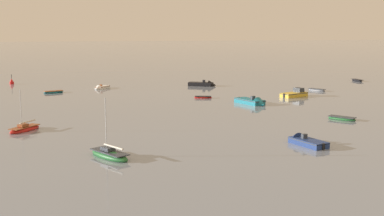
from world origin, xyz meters
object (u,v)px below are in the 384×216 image
(rowboat_moored_1, at_px, (203,97))
(rowboat_moored_3, at_px, (53,92))
(sailboat_moored_0, at_px, (110,155))
(motorboat_moored_3, at_px, (297,94))
(rowboat_moored_2, at_px, (317,90))
(rowboat_moored_4, at_px, (342,119))
(motorboat_moored_0, at_px, (101,88))
(channel_buoy, at_px, (12,82))
(motorboat_moored_1, at_px, (303,142))
(motorboat_moored_5, at_px, (205,85))
(rowboat_moored_0, at_px, (357,80))
(sailboat_moored_1, at_px, (25,129))
(motorboat_moored_2, at_px, (253,103))

(rowboat_moored_1, height_order, rowboat_moored_3, rowboat_moored_3)
(sailboat_moored_0, distance_m, motorboat_moored_3, 50.71)
(rowboat_moored_3, bearing_deg, rowboat_moored_2, -29.82)
(sailboat_moored_0, height_order, rowboat_moored_4, sailboat_moored_0)
(motorboat_moored_0, distance_m, rowboat_moored_2, 42.79)
(motorboat_moored_3, distance_m, channel_buoy, 61.29)
(motorboat_moored_1, relative_size, rowboat_moored_4, 1.45)
(motorboat_moored_5, bearing_deg, sailboat_moored_0, -84.11)
(motorboat_moored_0, height_order, rowboat_moored_0, motorboat_moored_0)
(motorboat_moored_3, bearing_deg, rowboat_moored_2, 18.74)
(motorboat_moored_0, distance_m, motorboat_moored_3, 38.87)
(rowboat_moored_0, xyz_separation_m, channel_buoy, (-76.74, 8.89, 0.30))
(motorboat_moored_5, relative_size, channel_buoy, 2.67)
(rowboat_moored_3, bearing_deg, channel_buoy, 98.18)
(motorboat_moored_0, xyz_separation_m, motorboat_moored_5, (21.57, 0.98, 0.08))
(motorboat_moored_5, bearing_deg, sailboat_moored_1, -100.17)
(sailboat_moored_0, height_order, rowboat_moored_2, sailboat_moored_0)
(rowboat_moored_4, bearing_deg, sailboat_moored_0, 73.56)
(motorboat_moored_0, distance_m, channel_buoy, 22.50)
(motorboat_moored_1, xyz_separation_m, rowboat_moored_2, (20.80, 41.91, -0.09))
(motorboat_moored_1, xyz_separation_m, rowboat_moored_3, (-29.36, 48.47, -0.08))
(motorboat_moored_1, bearing_deg, motorboat_moored_5, -19.76)
(motorboat_moored_1, bearing_deg, rowboat_moored_0, -52.11)
(motorboat_moored_0, relative_size, channel_buoy, 1.85)
(motorboat_moored_1, height_order, sailboat_moored_1, sailboat_moored_1)
(rowboat_moored_0, distance_m, rowboat_moored_4, 51.44)
(motorboat_moored_1, bearing_deg, sailboat_moored_0, 76.16)
(motorboat_moored_2, height_order, rowboat_moored_0, motorboat_moored_2)
(rowboat_moored_1, relative_size, motorboat_moored_5, 0.53)
(sailboat_moored_0, height_order, motorboat_moored_3, sailboat_moored_0)
(motorboat_moored_3, height_order, motorboat_moored_5, motorboat_moored_3)
(sailboat_moored_1, bearing_deg, motorboat_moored_0, -158.29)
(rowboat_moored_4, bearing_deg, rowboat_moored_2, -59.24)
(rowboat_moored_1, bearing_deg, motorboat_moored_1, 109.23)
(motorboat_moored_2, relative_size, rowboat_moored_0, 1.73)
(motorboat_moored_0, distance_m, motorboat_moored_2, 34.84)
(motorboat_moored_5, bearing_deg, motorboat_moored_0, -150.31)
(motorboat_moored_2, relative_size, rowboat_moored_3, 1.64)
(sailboat_moored_1, relative_size, rowboat_moored_3, 1.34)
(channel_buoy, bearing_deg, motorboat_moored_2, -41.45)
(sailboat_moored_0, bearing_deg, motorboat_moored_2, -71.81)
(motorboat_moored_2, xyz_separation_m, rowboat_moored_1, (-6.43, 8.61, -0.16))
(rowboat_moored_0, height_order, rowboat_moored_2, rowboat_moored_0)
(rowboat_moored_3, bearing_deg, rowboat_moored_1, -47.20)
(rowboat_moored_1, xyz_separation_m, rowboat_moored_3, (-26.26, 12.15, 0.03))
(motorboat_moored_0, relative_size, rowboat_moored_0, 1.12)
(motorboat_moored_3, relative_size, sailboat_moored_1, 1.19)
(motorboat_moored_3, bearing_deg, rowboat_moored_4, -123.47)
(sailboat_moored_1, bearing_deg, motorboat_moored_5, 178.06)
(rowboat_moored_0, relative_size, rowboat_moored_4, 1.00)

